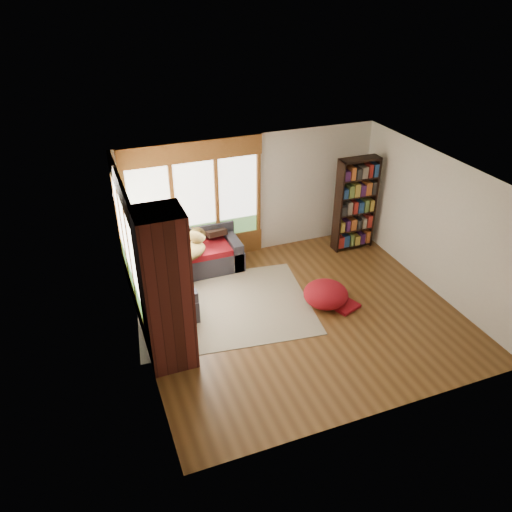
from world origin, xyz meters
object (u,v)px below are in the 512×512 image
object	(u,v)px
sectional_sofa	(171,273)
bookshelf	(355,204)
pouf	(326,294)
area_rug	(224,307)
brick_chimney	(166,291)
dog_tan	(191,247)
dog_brindle	(165,262)

from	to	relation	value
sectional_sofa	bookshelf	bearing A→B (deg)	6.72
pouf	area_rug	bearing A→B (deg)	162.24
brick_chimney	dog_tan	distance (m)	2.35
brick_chimney	dog_tan	world-z (taller)	brick_chimney
pouf	dog_tan	bearing A→B (deg)	141.45
brick_chimney	dog_brindle	size ratio (longest dim) A/B	2.88
area_rug	dog_brindle	world-z (taller)	dog_brindle
brick_chimney	bookshelf	world-z (taller)	brick_chimney
sectional_sofa	dog_brindle	bearing A→B (deg)	-108.08
sectional_sofa	pouf	bearing A→B (deg)	-27.84
sectional_sofa	pouf	size ratio (longest dim) A/B	2.67
pouf	dog_tan	xyz separation A→B (m)	(-2.09, 1.66, 0.54)
area_rug	dog_tan	bearing A→B (deg)	105.62
dog_tan	pouf	bearing A→B (deg)	-73.14
dog_tan	dog_brindle	world-z (taller)	same
dog_brindle	dog_tan	bearing A→B (deg)	-46.46
sectional_sofa	area_rug	xyz separation A→B (m)	(0.74, -1.02, -0.30)
pouf	sectional_sofa	bearing A→B (deg)	147.71
brick_chimney	area_rug	bearing A→B (deg)	40.80
sectional_sofa	dog_tan	size ratio (longest dim) A/B	2.33
dog_tan	dog_brindle	xyz separation A→B (m)	(-0.58, -0.41, -0.00)
brick_chimney	pouf	bearing A→B (deg)	8.69
dog_tan	bookshelf	bearing A→B (deg)	-33.13
area_rug	pouf	xyz separation A→B (m)	(1.78, -0.57, 0.23)
sectional_sofa	dog_tan	distance (m)	0.64
sectional_sofa	dog_brindle	size ratio (longest dim) A/B	2.44
area_rug	dog_tan	world-z (taller)	dog_tan
pouf	dog_brindle	xyz separation A→B (m)	(-2.66, 1.26, 0.53)
area_rug	dog_tan	distance (m)	1.37
dog_tan	sectional_sofa	bearing A→B (deg)	154.44
bookshelf	dog_brindle	size ratio (longest dim) A/B	2.28
bookshelf	area_rug	bearing A→B (deg)	-160.53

